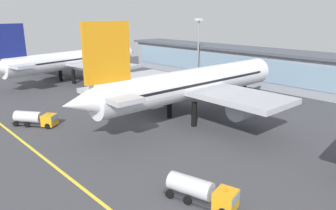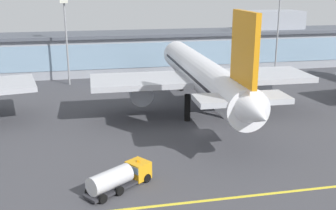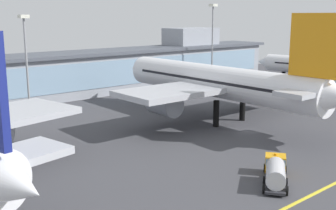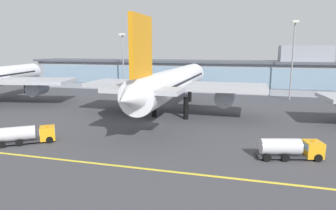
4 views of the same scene
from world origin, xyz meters
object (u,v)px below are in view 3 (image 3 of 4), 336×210
(airliner_near_right, at_px, (217,82))
(baggage_tug_near, at_px, (275,170))
(apron_light_mast_centre, at_px, (213,33))
(apron_light_mast_west, at_px, (26,48))

(airliner_near_right, height_order, baggage_tug_near, airliner_near_right)
(baggage_tug_near, height_order, apron_light_mast_centre, apron_light_mast_centre)
(airliner_near_right, bearing_deg, apron_light_mast_west, 41.71)
(baggage_tug_near, xyz_separation_m, apron_light_mast_west, (-7.25, 56.18, 12.13))
(apron_light_mast_centre, bearing_deg, airliner_near_right, -135.32)
(apron_light_mast_west, relative_size, apron_light_mast_centre, 0.87)
(apron_light_mast_west, distance_m, apron_light_mast_centre, 54.51)
(baggage_tug_near, distance_m, apron_light_mast_centre, 74.05)
(airliner_near_right, bearing_deg, apron_light_mast_centre, -44.21)
(baggage_tug_near, distance_m, apron_light_mast_west, 57.93)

